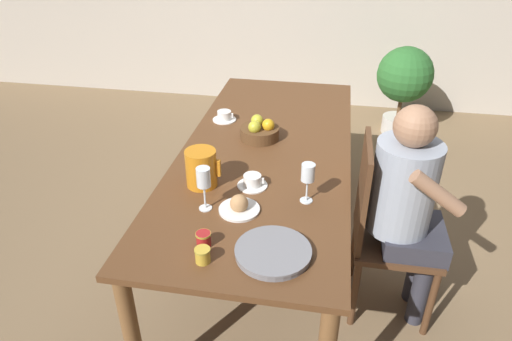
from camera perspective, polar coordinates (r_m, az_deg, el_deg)
name	(u,v)px	position (r m, az deg, el deg)	size (l,w,h in m)	color
ground_plane	(265,252)	(2.94, 1.14, -10.16)	(20.00, 20.00, 0.00)	#7F6647
dining_table	(266,162)	(2.56, 1.29, 1.08)	(0.92, 2.19, 0.75)	brown
chair_person_side	(382,228)	(2.40, 15.47, -6.90)	(0.42, 0.42, 0.97)	#51331E
person_seated	(408,201)	(2.28, 18.50, -3.63)	(0.39, 0.41, 1.18)	#33333D
red_pitcher	(201,168)	(2.16, -6.87, 0.32)	(0.17, 0.15, 0.18)	orange
wine_glass_water	(204,179)	(1.96, -6.57, -1.09)	(0.06, 0.06, 0.21)	white
wine_glass_juice	(308,175)	(2.02, 6.51, -0.54)	(0.06, 0.06, 0.19)	white
teacup_near_person	(252,182)	(2.17, -0.45, -1.39)	(0.15, 0.15, 0.06)	white
teacup_across	(224,116)	(2.85, -3.98, 6.76)	(0.15, 0.15, 0.06)	white
serving_tray	(273,252)	(1.78, 2.15, -10.17)	(0.30, 0.30, 0.03)	gray
bread_plate	(239,206)	(2.01, -2.12, -4.45)	(0.18, 0.18, 0.08)	white
jam_jar_amber	(203,255)	(1.75, -6.69, -10.40)	(0.06, 0.06, 0.06)	gold
jam_jar_red	(203,239)	(1.82, -6.58, -8.44)	(0.06, 0.06, 0.06)	#A81E1E
fruit_bowl	(260,131)	(2.61, 0.47, 4.98)	(0.22, 0.22, 0.13)	brown
potted_plant	(404,79)	(4.42, 18.04, 10.78)	(0.50, 0.50, 0.82)	beige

